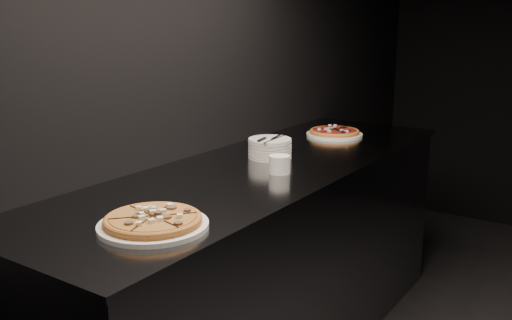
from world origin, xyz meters
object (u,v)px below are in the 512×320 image
Objects in this scene: cutlery at (270,139)px; plate_stack at (270,148)px; pizza_tomato at (334,132)px; ramekin at (279,164)px; counter at (264,263)px; pizza_mushroom at (153,222)px.

plate_stack is at bearing 106.67° from cutlery.
pizza_tomato is 0.84m from ramekin.
cutlery reaches higher than pizza_tomato.
cutlery is at bearing 131.81° from ramekin.
cutlery is (-0.01, -0.63, 0.07)m from pizza_tomato.
cutlery reaches higher than counter.
plate_stack is at bearing 113.95° from counter.
plate_stack reaches higher than pizza_tomato.
counter is 12.47× the size of plate_stack.
pizza_mushroom is at bearing -80.16° from counter.
counter is 6.80× the size of pizza_mushroom.
plate_stack is 0.28m from ramekin.
counter is at bearing -77.50° from cutlery.
cutlery reaches higher than plate_stack.
pizza_tomato is 0.61m from plate_stack.
pizza_mushroom is 1.04× the size of pizza_tomato.
counter is at bearing 147.06° from ramekin.
counter is 0.52m from plate_stack.
pizza_mushroom reaches higher than pizza_tomato.
pizza_mushroom is 0.99m from plate_stack.
plate_stack is 2.29× the size of ramekin.
counter is 0.97m from pizza_mushroom.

